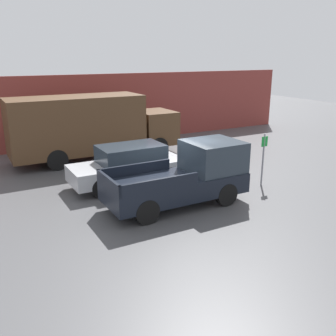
{
  "coord_description": "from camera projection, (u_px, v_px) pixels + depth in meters",
  "views": [
    {
      "loc": [
        -6.7,
        -11.63,
        5.13
      ],
      "look_at": [
        -0.2,
        0.01,
        1.08
      ],
      "focal_mm": 40.0,
      "sensor_mm": 36.0,
      "label": 1
    }
  ],
  "objects": [
    {
      "name": "newspaper_box",
      "position": [
        66.0,
        139.0,
        21.18
      ],
      "size": [
        0.45,
        0.4,
        1.05
      ],
      "color": "#194CB2",
      "rests_on": "ground"
    },
    {
      "name": "pickup_truck",
      "position": [
        187.0,
        176.0,
        13.23
      ],
      "size": [
        5.02,
        2.0,
        2.16
      ],
      "color": "black",
      "rests_on": "ground"
    },
    {
      "name": "delivery_truck",
      "position": [
        90.0,
        126.0,
        18.66
      ],
      "size": [
        8.47,
        2.44,
        3.21
      ],
      "color": "#4C331E",
      "rests_on": "ground"
    },
    {
      "name": "parking_sign",
      "position": [
        263.0,
        157.0,
        15.0
      ],
      "size": [
        0.3,
        0.07,
        2.13
      ],
      "color": "gray",
      "rests_on": "ground"
    },
    {
      "name": "car",
      "position": [
        129.0,
        165.0,
        15.16
      ],
      "size": [
        4.69,
        1.86,
        1.65
      ],
      "color": "#B7BABF",
      "rests_on": "ground"
    },
    {
      "name": "ground_plane",
      "position": [
        173.0,
        194.0,
        14.34
      ],
      "size": [
        60.0,
        60.0,
        0.0
      ],
      "primitive_type": "plane",
      "color": "#4C4C4F"
    },
    {
      "name": "building_wall",
      "position": [
        91.0,
        110.0,
        21.79
      ],
      "size": [
        28.0,
        0.15,
        4.07
      ],
      "color": "brown",
      "rests_on": "ground"
    }
  ]
}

